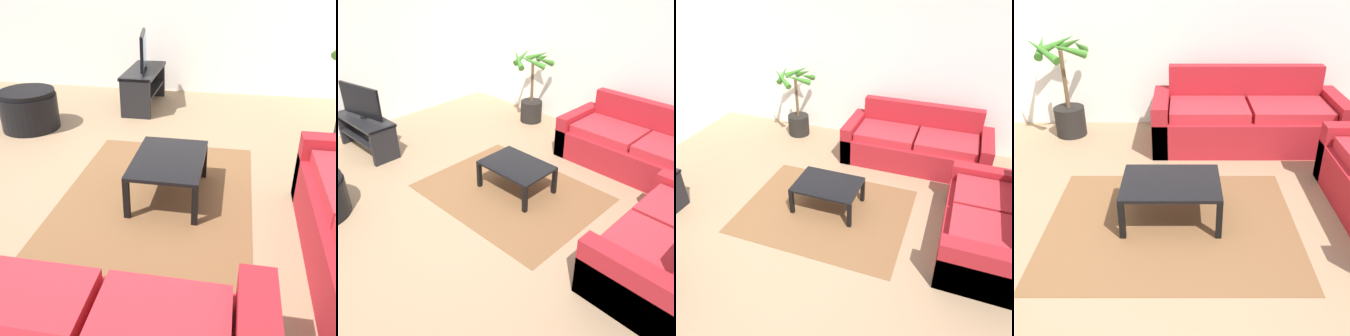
% 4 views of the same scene
% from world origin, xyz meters
% --- Properties ---
extents(ground_plane, '(6.60, 6.60, 0.00)m').
position_xyz_m(ground_plane, '(0.00, 0.00, 0.00)').
color(ground_plane, '#937556').
extents(wall_left, '(0.06, 6.00, 2.70)m').
position_xyz_m(wall_left, '(-3.00, 0.00, 1.35)').
color(wall_left, silver).
rests_on(wall_left, ground).
extents(tv_stand, '(1.10, 0.45, 0.55)m').
position_xyz_m(tv_stand, '(-2.13, -0.11, 0.35)').
color(tv_stand, black).
rests_on(tv_stand, ground).
extents(tv, '(0.82, 0.19, 0.51)m').
position_xyz_m(tv, '(-2.13, -0.10, 0.81)').
color(tv, black).
rests_on(tv, tv_stand).
extents(coffee_table, '(0.86, 0.61, 0.38)m').
position_xyz_m(coffee_table, '(0.28, 0.69, 0.33)').
color(coffee_table, black).
rests_on(coffee_table, ground).
extents(area_rug, '(2.20, 1.70, 0.01)m').
position_xyz_m(area_rug, '(0.28, 0.59, 0.00)').
color(area_rug, brown).
rests_on(area_rug, ground).
extents(ottoman, '(0.72, 0.72, 0.49)m').
position_xyz_m(ottoman, '(-1.04, -1.35, 0.24)').
color(ottoman, black).
rests_on(ottoman, ground).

